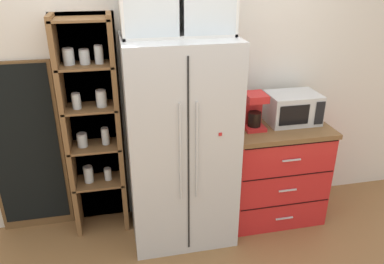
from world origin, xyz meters
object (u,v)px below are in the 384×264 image
(microwave, at_px, (292,108))
(chalkboard_menu, at_px, (26,150))
(refrigerator, at_px, (180,143))
(mug_sage, at_px, (282,123))
(coffee_maker, at_px, (253,110))
(bottle_cobalt, at_px, (276,111))

(microwave, distance_m, chalkboard_menu, 2.29)
(refrigerator, bearing_deg, mug_sage, -0.39)
(refrigerator, relative_size, microwave, 3.89)
(refrigerator, distance_m, chalkboard_menu, 1.29)
(microwave, xyz_separation_m, coffee_maker, (-0.38, -0.04, 0.03))
(refrigerator, relative_size, chalkboard_menu, 1.13)
(refrigerator, bearing_deg, microwave, 5.61)
(chalkboard_menu, bearing_deg, refrigerator, -14.18)
(chalkboard_menu, bearing_deg, bottle_cobalt, -4.98)
(refrigerator, relative_size, coffee_maker, 5.51)
(coffee_maker, xyz_separation_m, chalkboard_menu, (-1.89, 0.26, -0.30))
(chalkboard_menu, bearing_deg, coffee_maker, -7.78)
(microwave, bearing_deg, coffee_maker, -173.61)
(bottle_cobalt, xyz_separation_m, chalkboard_menu, (-2.13, 0.19, -0.25))
(microwave, xyz_separation_m, chalkboard_menu, (-2.26, 0.22, -0.28))
(coffee_maker, bearing_deg, bottle_cobalt, 17.14)
(refrigerator, height_order, mug_sage, refrigerator)
(coffee_maker, height_order, mug_sage, coffee_maker)
(microwave, relative_size, chalkboard_menu, 0.29)
(refrigerator, xyz_separation_m, microwave, (1.01, 0.10, 0.18))
(mug_sage, height_order, bottle_cobalt, bottle_cobalt)
(bottle_cobalt, bearing_deg, refrigerator, -171.51)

